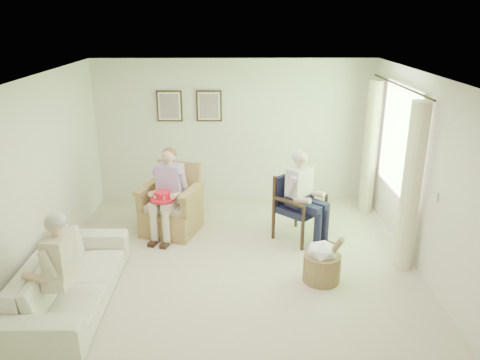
{
  "coord_description": "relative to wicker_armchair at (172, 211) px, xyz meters",
  "views": [
    {
      "loc": [
        0.01,
        -5.52,
        3.31
      ],
      "look_at": [
        0.08,
        0.85,
        1.05
      ],
      "focal_mm": 35.0,
      "sensor_mm": 36.0,
      "label": 1
    }
  ],
  "objects": [
    {
      "name": "person_dark",
      "position": [
        2.02,
        -0.36,
        0.47
      ],
      "size": [
        0.4,
        0.63,
        1.38
      ],
      "rotation": [
        0.0,
        0.0,
        0.81
      ],
      "color": "#1A1939",
      "rests_on": "ground"
    },
    {
      "name": "front_wall",
      "position": [
        1.01,
        -4.12,
        0.96
      ],
      "size": [
        5.0,
        0.04,
        2.6
      ],
      "primitive_type": "cube",
      "color": "silver",
      "rests_on": "ground"
    },
    {
      "name": "red_hat",
      "position": [
        -0.08,
        -0.33,
        0.37
      ],
      "size": [
        0.37,
        0.37,
        0.14
      ],
      "color": "red",
      "rests_on": "person_wicker"
    },
    {
      "name": "framed_print_left",
      "position": [
        -0.14,
        1.34,
        1.44
      ],
      "size": [
        0.45,
        0.05,
        0.55
      ],
      "color": "#382114",
      "rests_on": "back_wall"
    },
    {
      "name": "right_wall",
      "position": [
        3.51,
        -1.37,
        0.96
      ],
      "size": [
        0.04,
        5.5,
        2.6
      ],
      "primitive_type": "cube",
      "color": "silver",
      "rests_on": "ground"
    },
    {
      "name": "person_sofa",
      "position": [
        -0.94,
        -2.39,
        0.41
      ],
      "size": [
        0.42,
        0.63,
        1.3
      ],
      "rotation": [
        0.0,
        0.0,
        -1.67
      ],
      "color": "beige",
      "rests_on": "ground"
    },
    {
      "name": "curtain_left",
      "position": [
        3.34,
        -1.15,
        0.81
      ],
      "size": [
        0.34,
        0.34,
        2.3
      ],
      "primitive_type": "cylinder",
      "color": "beige",
      "rests_on": "ground"
    },
    {
      "name": "ceiling",
      "position": [
        1.01,
        -1.37,
        2.26
      ],
      "size": [
        5.0,
        5.5,
        0.02
      ],
      "primitive_type": "cube",
      "color": "white",
      "rests_on": "back_wall"
    },
    {
      "name": "framed_print_right",
      "position": [
        0.56,
        1.34,
        1.44
      ],
      "size": [
        0.45,
        0.05,
        0.55
      ],
      "color": "#382114",
      "rests_on": "back_wall"
    },
    {
      "name": "left_wall",
      "position": [
        -1.49,
        -1.37,
        0.96
      ],
      "size": [
        0.04,
        5.5,
        2.6
      ],
      "primitive_type": "cube",
      "color": "silver",
      "rests_on": "ground"
    },
    {
      "name": "wicker_armchair",
      "position": [
        0.0,
        0.0,
        0.0
      ],
      "size": [
        0.84,
        0.84,
        1.08
      ],
      "rotation": [
        0.0,
        0.0,
        -0.3
      ],
      "color": "tan",
      "rests_on": "ground"
    },
    {
      "name": "back_wall",
      "position": [
        1.01,
        1.38,
        0.96
      ],
      "size": [
        5.0,
        0.04,
        2.6
      ],
      "primitive_type": "cube",
      "color": "silver",
      "rests_on": "ground"
    },
    {
      "name": "curtain_right",
      "position": [
        3.34,
        0.81,
        0.81
      ],
      "size": [
        0.34,
        0.34,
        2.3
      ],
      "primitive_type": "cylinder",
      "color": "beige",
      "rests_on": "ground"
    },
    {
      "name": "wood_armchair",
      "position": [
        2.02,
        -0.19,
        0.2
      ],
      "size": [
        0.65,
        0.61,
        1.0
      ],
      "rotation": [
        0.0,
        0.0,
        0.81
      ],
      "color": "black",
      "rests_on": "ground"
    },
    {
      "name": "hatbox",
      "position": [
        2.15,
        -1.53,
        -0.06
      ],
      "size": [
        0.58,
        0.58,
        0.72
      ],
      "color": "tan",
      "rests_on": "ground"
    },
    {
      "name": "person_wicker",
      "position": [
        0.0,
        -0.14,
        0.46
      ],
      "size": [
        0.4,
        0.63,
        1.37
      ],
      "rotation": [
        0.0,
        0.0,
        -0.3
      ],
      "color": "beige",
      "rests_on": "ground"
    },
    {
      "name": "floor",
      "position": [
        1.01,
        -1.37,
        -0.34
      ],
      "size": [
        5.5,
        5.5,
        0.0
      ],
      "primitive_type": "plane",
      "color": "#C2B49C",
      "rests_on": "ground"
    },
    {
      "name": "window",
      "position": [
        3.48,
        -0.17,
        1.24
      ],
      "size": [
        0.13,
        2.5,
        1.63
      ],
      "color": "#2D6B23",
      "rests_on": "right_wall"
    },
    {
      "name": "sofa",
      "position": [
        -0.94,
        -2.02,
        -0.01
      ],
      "size": [
        2.26,
        0.88,
        0.66
      ],
      "primitive_type": "imported",
      "rotation": [
        0.0,
        0.0,
        1.57
      ],
      "color": "white",
      "rests_on": "ground"
    }
  ]
}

